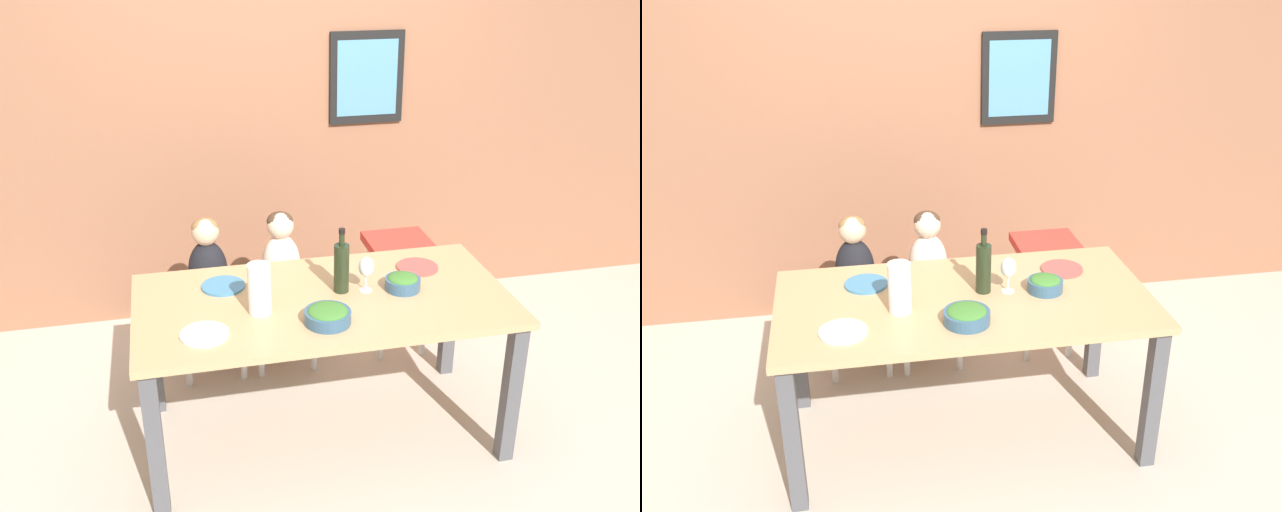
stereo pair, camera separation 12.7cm
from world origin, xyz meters
The scene contains 16 objects.
ground_plane centered at (0.00, 0.00, 0.00)m, with size 14.00×14.00×0.00m, color #BCB2A3.
wall_back centered at (0.00, 1.41, 1.35)m, with size 10.00×0.09×2.70m.
dining_table centered at (0.00, 0.00, 0.66)m, with size 1.71×0.86×0.76m.
chair_far_left centered at (-0.47, 0.70, 0.38)m, with size 0.42×0.40×0.45m.
chair_far_center centered at (-0.07, 0.70, 0.38)m, with size 0.42×0.40×0.45m.
chair_right_highchair centered at (0.60, 0.70, 0.54)m, with size 0.36×0.34×0.69m.
person_child_left centered at (-0.47, 0.70, 0.68)m, with size 0.21×0.18×0.46m.
person_child_center centered at (-0.07, 0.70, 0.68)m, with size 0.21×0.18×0.46m.
wine_bottle centered at (0.10, 0.05, 0.88)m, with size 0.07×0.07×0.31m.
paper_towel_roll centered at (-0.30, -0.07, 0.87)m, with size 0.10×0.10×0.23m.
wine_glass_near centered at (0.21, 0.02, 0.88)m, with size 0.07×0.07×0.17m.
salad_bowl_large centered at (-0.03, -0.23, 0.79)m, with size 0.20×0.20×0.07m.
salad_bowl_small centered at (0.38, 0.00, 0.79)m, with size 0.17×0.17×0.07m.
dinner_plate_front_left centered at (-0.56, -0.22, 0.76)m, with size 0.20×0.20×0.01m.
dinner_plate_back_left centered at (-0.44, 0.21, 0.76)m, with size 0.20×0.20×0.01m.
dinner_plate_back_right centered at (0.53, 0.20, 0.76)m, with size 0.20×0.20×0.01m.
Camera 2 is at (-0.53, -2.83, 2.29)m, focal length 40.00 mm.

